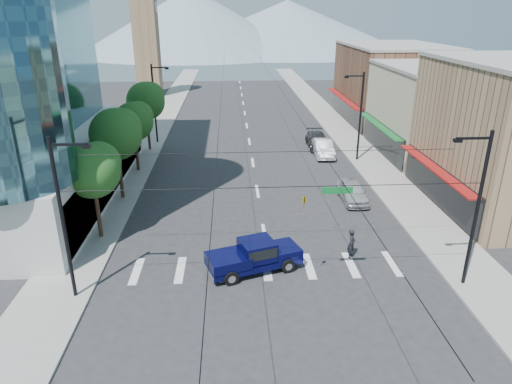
% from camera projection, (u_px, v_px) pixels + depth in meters
% --- Properties ---
extents(ground, '(160.00, 160.00, 0.00)m').
position_uv_depth(ground, '(272.00, 281.00, 26.31)').
color(ground, '#28282B').
rests_on(ground, ground).
extents(sidewalk_left, '(4.00, 120.00, 0.15)m').
position_uv_depth(sidewalk_left, '(159.00, 123.00, 62.71)').
color(sidewalk_left, gray).
rests_on(sidewalk_left, ground).
extents(sidewalk_right, '(4.00, 120.00, 0.15)m').
position_uv_depth(sidewalk_right, '(332.00, 121.00, 63.99)').
color(sidewalk_right, gray).
rests_on(sidewalk_right, ground).
extents(shop_mid, '(12.00, 14.00, 9.00)m').
position_uv_depth(shop_mid, '(441.00, 112.00, 47.94)').
color(shop_mid, tan).
rests_on(shop_mid, ground).
extents(shop_far, '(12.00, 18.00, 10.00)m').
position_uv_depth(shop_far, '(391.00, 85.00, 62.58)').
color(shop_far, brown).
rests_on(shop_far, ground).
extents(clock_tower, '(4.80, 4.80, 20.40)m').
position_uv_depth(clock_tower, '(146.00, 34.00, 78.93)').
color(clock_tower, '#8C6B4C').
rests_on(clock_tower, ground).
extents(mountain_left, '(80.00, 80.00, 22.00)m').
position_uv_depth(mountain_left, '(192.00, 21.00, 160.43)').
color(mountain_left, gray).
rests_on(mountain_left, ground).
extents(mountain_right, '(90.00, 90.00, 18.00)m').
position_uv_depth(mountain_right, '(287.00, 25.00, 172.30)').
color(mountain_right, gray).
rests_on(mountain_right, ground).
extents(tree_near, '(3.65, 3.64, 6.71)m').
position_uv_depth(tree_near, '(94.00, 168.00, 29.51)').
color(tree_near, black).
rests_on(tree_near, ground).
extents(tree_midnear, '(4.09, 4.09, 7.52)m').
position_uv_depth(tree_midnear, '(118.00, 132.00, 35.78)').
color(tree_midnear, black).
rests_on(tree_midnear, ground).
extents(tree_midfar, '(3.65, 3.64, 6.71)m').
position_uv_depth(tree_midfar, '(135.00, 120.00, 42.49)').
color(tree_midfar, black).
rests_on(tree_midfar, ground).
extents(tree_far, '(4.09, 4.09, 7.52)m').
position_uv_depth(tree_far, '(147.00, 100.00, 48.75)').
color(tree_far, black).
rests_on(tree_far, ground).
extents(signal_rig, '(21.80, 0.20, 9.00)m').
position_uv_depth(signal_rig, '(279.00, 215.00, 23.66)').
color(signal_rig, black).
rests_on(signal_rig, ground).
extents(lamp_pole_nw, '(2.00, 0.25, 9.00)m').
position_uv_depth(lamp_pole_nw, '(155.00, 101.00, 51.71)').
color(lamp_pole_nw, black).
rests_on(lamp_pole_nw, ground).
extents(lamp_pole_ne, '(2.00, 0.25, 9.00)m').
position_uv_depth(lamp_pole_ne, '(359.00, 113.00, 45.42)').
color(lamp_pole_ne, black).
rests_on(lamp_pole_ne, ground).
extents(pickup_truck, '(6.03, 3.73, 1.93)m').
position_uv_depth(pickup_truck, '(254.00, 255.00, 27.03)').
color(pickup_truck, '#070835').
rests_on(pickup_truck, ground).
extents(pedestrian, '(0.70, 0.83, 1.93)m').
position_uv_depth(pedestrian, '(352.00, 243.00, 28.50)').
color(pedestrian, black).
rests_on(pedestrian, ground).
extents(parked_car_near, '(1.91, 4.69, 1.59)m').
position_uv_depth(parked_car_near, '(352.00, 192.00, 37.05)').
color(parked_car_near, silver).
rests_on(parked_car_near, ground).
extents(parked_car_mid, '(1.96, 5.26, 1.72)m').
position_uv_depth(parked_car_mid, '(323.00, 148.00, 48.52)').
color(parked_car_mid, white).
rests_on(parked_car_mid, ground).
extents(parked_car_far, '(2.45, 5.68, 1.63)m').
position_uv_depth(parked_car_far, '(317.00, 140.00, 51.62)').
color(parked_car_far, '#2D2D30').
rests_on(parked_car_far, ground).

